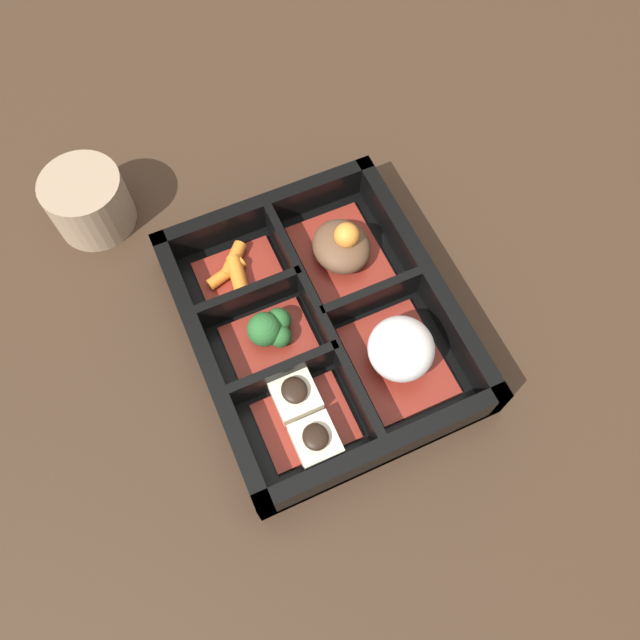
% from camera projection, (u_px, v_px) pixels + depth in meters
% --- Properties ---
extents(ground_plane, '(3.00, 3.00, 0.00)m').
position_uv_depth(ground_plane, '(320.00, 331.00, 0.58)').
color(ground_plane, '#382619').
extents(bento_base, '(0.27, 0.22, 0.01)m').
position_uv_depth(bento_base, '(320.00, 329.00, 0.57)').
color(bento_base, black).
rests_on(bento_base, ground_plane).
extents(bento_rim, '(0.27, 0.22, 0.04)m').
position_uv_depth(bento_rim, '(318.00, 322.00, 0.56)').
color(bento_rim, black).
rests_on(bento_rim, ground_plane).
extents(bowl_stew, '(0.10, 0.08, 0.05)m').
position_uv_depth(bowl_stew, '(342.00, 248.00, 0.58)').
color(bowl_stew, maroon).
rests_on(bowl_stew, bento_base).
extents(bowl_rice, '(0.10, 0.08, 0.06)m').
position_uv_depth(bowl_rice, '(400.00, 351.00, 0.53)').
color(bowl_rice, maroon).
rests_on(bowl_rice, bento_base).
extents(bowl_carrots, '(0.05, 0.08, 0.02)m').
position_uv_depth(bowl_carrots, '(236.00, 271.00, 0.59)').
color(bowl_carrots, maroon).
rests_on(bowl_carrots, bento_base).
extents(bowl_greens, '(0.06, 0.08, 0.04)m').
position_uv_depth(bowl_greens, '(270.00, 332.00, 0.55)').
color(bowl_greens, maroon).
rests_on(bowl_greens, bento_base).
extents(bowl_tofu, '(0.08, 0.08, 0.03)m').
position_uv_depth(bowl_tofu, '(305.00, 418.00, 0.52)').
color(bowl_tofu, maroon).
rests_on(bowl_tofu, bento_base).
extents(tea_cup, '(0.08, 0.08, 0.06)m').
position_uv_depth(tea_cup, '(88.00, 201.00, 0.60)').
color(tea_cup, gray).
rests_on(tea_cup, ground_plane).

